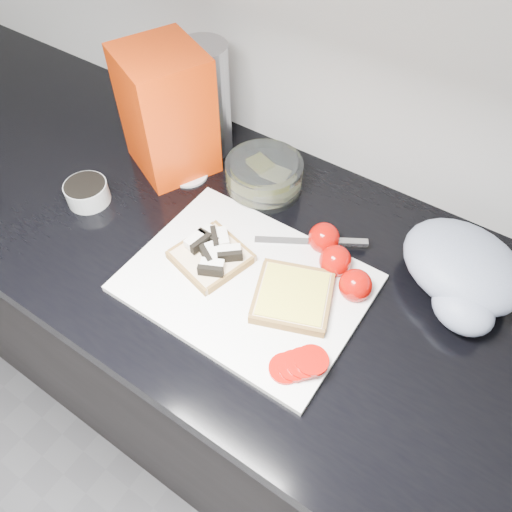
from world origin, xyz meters
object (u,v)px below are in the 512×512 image
Objects in this scene: bread_bag at (167,112)px; steel_canister at (206,101)px; glass_bowl at (264,176)px; cutting_board at (246,283)px.

bread_bag is 0.09m from steel_canister.
bread_bag is (-0.21, -0.04, 0.09)m from glass_bowl.
bread_bag reaches higher than glass_bowl.
steel_canister is (0.03, 0.08, -0.01)m from bread_bag.
bread_bag reaches higher than cutting_board.
cutting_board is 0.41m from steel_canister.
cutting_board is at bearing -63.63° from glass_bowl.
glass_bowl is 0.20m from steel_canister.
glass_bowl is 0.23m from bread_bag.
glass_bowl is at bearing 116.37° from cutting_board.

